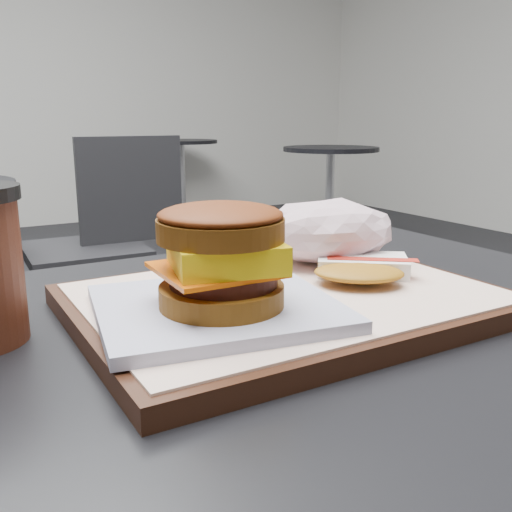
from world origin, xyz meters
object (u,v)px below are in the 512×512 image
object	(u,v)px
serving_tray	(287,301)
hash_brown	(361,268)
neighbor_chair	(102,236)
crumpled_wrapper	(329,231)
customer_table	(284,504)
breakfast_sandwich	(220,269)

from	to	relation	value
serving_tray	hash_brown	world-z (taller)	hash_brown
neighbor_chair	crumpled_wrapper	bearing A→B (deg)	-96.18
serving_tray	crumpled_wrapper	world-z (taller)	crumpled_wrapper
customer_table	serving_tray	distance (m)	0.20
customer_table	crumpled_wrapper	distance (m)	0.28
customer_table	hash_brown	bearing A→B (deg)	12.58
customer_table	hash_brown	distance (m)	0.24
serving_tray	neighbor_chair	world-z (taller)	neighbor_chair
breakfast_sandwich	hash_brown	bearing A→B (deg)	9.62
hash_brown	neighbor_chair	size ratio (longest dim) A/B	0.15
neighbor_chair	serving_tray	bearing A→B (deg)	-99.31
breakfast_sandwich	neighbor_chair	bearing A→B (deg)	78.16
serving_tray	crumpled_wrapper	bearing A→B (deg)	35.47
serving_tray	hash_brown	distance (m)	0.09
customer_table	serving_tray	bearing A→B (deg)	56.03
breakfast_sandwich	serving_tray	bearing A→B (deg)	19.87
serving_tray	breakfast_sandwich	xyz separation A→B (m)	(-0.08, -0.03, 0.05)
neighbor_chair	breakfast_sandwich	bearing A→B (deg)	-101.84
hash_brown	neighbor_chair	xyz separation A→B (m)	(0.19, 1.70, -0.29)
breakfast_sandwich	hash_brown	distance (m)	0.18
neighbor_chair	customer_table	bearing A→B (deg)	-99.71
customer_table	breakfast_sandwich	xyz separation A→B (m)	(-0.07, -0.01, 0.24)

